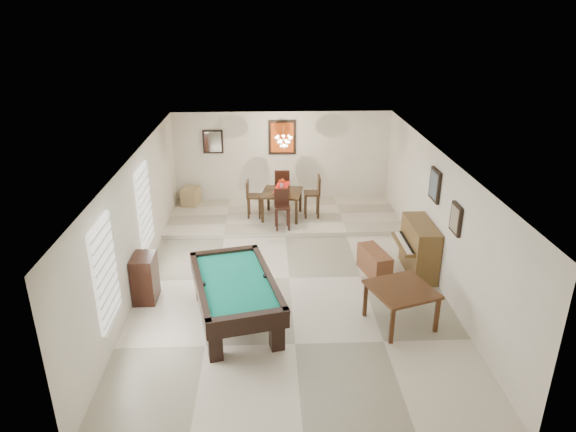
{
  "coord_description": "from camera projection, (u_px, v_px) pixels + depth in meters",
  "views": [
    {
      "loc": [
        -0.41,
        -9.37,
        5.25
      ],
      "look_at": [
        0.0,
        0.6,
        1.15
      ],
      "focal_mm": 32.0,
      "sensor_mm": 36.0,
      "label": 1
    }
  ],
  "objects": [
    {
      "name": "dining_chair_west",
      "position": [
        254.0,
        199.0,
        13.28
      ],
      "size": [
        0.38,
        0.38,
        0.98
      ],
      "primitive_type": null,
      "rotation": [
        0.0,
        0.0,
        1.51
      ],
      "color": "black",
      "rests_on": "dining_step"
    },
    {
      "name": "window_left_rear",
      "position": [
        144.0,
        207.0,
        10.58
      ],
      "size": [
        0.06,
        1.0,
        1.7
      ],
      "primitive_type": "cube",
      "color": "white",
      "rests_on": "wall_left"
    },
    {
      "name": "back_mirror",
      "position": [
        213.0,
        142.0,
        14.04
      ],
      "size": [
        0.55,
        0.06,
        0.65
      ],
      "primitive_type": "cube",
      "color": "white",
      "rests_on": "wall_back"
    },
    {
      "name": "apothecary_chest",
      "position": [
        145.0,
        278.0,
        9.74
      ],
      "size": [
        0.41,
        0.61,
        0.92
      ],
      "primitive_type": "cube",
      "color": "black",
      "rests_on": "ground_plane"
    },
    {
      "name": "back_painting",
      "position": [
        282.0,
        137.0,
        14.07
      ],
      "size": [
        0.75,
        0.06,
        0.95
      ],
      "primitive_type": "cube",
      "color": "#D84C14",
      "rests_on": "wall_back"
    },
    {
      "name": "upright_piano",
      "position": [
        413.0,
        248.0,
        10.72
      ],
      "size": [
        0.75,
        1.34,
        1.11
      ],
      "primitive_type": null,
      "color": "brown",
      "rests_on": "ground_plane"
    },
    {
      "name": "wall_front",
      "position": [
        306.0,
        369.0,
        6.02
      ],
      "size": [
        6.0,
        0.04,
        2.6
      ],
      "primitive_type": "cube",
      "color": "silver",
      "rests_on": "ground_plane"
    },
    {
      "name": "flower_vase",
      "position": [
        282.0,
        183.0,
        13.1
      ],
      "size": [
        0.13,
        0.13,
        0.23
      ],
      "primitive_type": null,
      "rotation": [
        0.0,
        0.0,
        -0.02
      ],
      "color": "#AE2E0E",
      "rests_on": "dining_table"
    },
    {
      "name": "dining_table",
      "position": [
        282.0,
        202.0,
        13.29
      ],
      "size": [
        1.15,
        1.15,
        0.82
      ],
      "primitive_type": null,
      "rotation": [
        0.0,
        0.0,
        -0.18
      ],
      "color": "black",
      "rests_on": "dining_step"
    },
    {
      "name": "dining_chair_east",
      "position": [
        312.0,
        196.0,
        13.28
      ],
      "size": [
        0.41,
        0.41,
        1.1
      ],
      "primitive_type": null,
      "rotation": [
        0.0,
        0.0,
        -1.59
      ],
      "color": "black",
      "rests_on": "dining_step"
    },
    {
      "name": "ground_plane",
      "position": [
        289.0,
        278.0,
        10.68
      ],
      "size": [
        6.0,
        9.0,
        0.02
      ],
      "primitive_type": "cube",
      "color": "beige"
    },
    {
      "name": "dining_chair_south",
      "position": [
        282.0,
        210.0,
        12.56
      ],
      "size": [
        0.39,
        0.39,
        0.99
      ],
      "primitive_type": null,
      "rotation": [
        0.0,
        0.0,
        0.08
      ],
      "color": "black",
      "rests_on": "dining_step"
    },
    {
      "name": "right_picture_upper",
      "position": [
        435.0,
        185.0,
        10.34
      ],
      "size": [
        0.06,
        0.55,
        0.65
      ],
      "primitive_type": "cube",
      "color": "slate",
      "rests_on": "wall_right"
    },
    {
      "name": "wall_back",
      "position": [
        282.0,
        158.0,
        14.34
      ],
      "size": [
        6.0,
        0.04,
        2.6
      ],
      "primitive_type": "cube",
      "color": "silver",
      "rests_on": "ground_plane"
    },
    {
      "name": "ceiling",
      "position": [
        289.0,
        157.0,
        9.68
      ],
      "size": [
        6.0,
        9.0,
        0.04
      ],
      "primitive_type": "cube",
      "color": "white",
      "rests_on": "wall_back"
    },
    {
      "name": "wall_left",
      "position": [
        137.0,
        223.0,
        10.06
      ],
      "size": [
        0.04,
        9.0,
        2.6
      ],
      "primitive_type": "cube",
      "color": "silver",
      "rests_on": "ground_plane"
    },
    {
      "name": "piano_bench",
      "position": [
        374.0,
        262.0,
        10.75
      ],
      "size": [
        0.6,
        1.03,
        0.54
      ],
      "primitive_type": "cube",
      "rotation": [
        0.0,
        0.0,
        0.25
      ],
      "color": "brown",
      "rests_on": "ground_plane"
    },
    {
      "name": "right_picture_lower",
      "position": [
        456.0,
        219.0,
        9.21
      ],
      "size": [
        0.06,
        0.45,
        0.55
      ],
      "primitive_type": "cube",
      "color": "gray",
      "rests_on": "wall_right"
    },
    {
      "name": "chandelier",
      "position": [
        284.0,
        138.0,
        12.79
      ],
      "size": [
        0.44,
        0.44,
        0.6
      ],
      "primitive_type": null,
      "color": "#FFE5B2",
      "rests_on": "ceiling"
    },
    {
      "name": "dining_chair_north",
      "position": [
        282.0,
        188.0,
        13.96
      ],
      "size": [
        0.42,
        0.42,
        1.08
      ],
      "primitive_type": null,
      "rotation": [
        0.0,
        0.0,
        3.09
      ],
      "color": "black",
      "rests_on": "dining_step"
    },
    {
      "name": "window_left_front",
      "position": [
        105.0,
        272.0,
        7.99
      ],
      "size": [
        0.06,
        1.0,
        1.7
      ],
      "primitive_type": "cube",
      "color": "white",
      "rests_on": "wall_left"
    },
    {
      "name": "corner_bench",
      "position": [
        191.0,
        196.0,
        14.22
      ],
      "size": [
        0.53,
        0.61,
        0.48
      ],
      "primitive_type": "cube",
      "rotation": [
        0.0,
        0.0,
        -0.22
      ],
      "color": "#A48859",
      "rests_on": "dining_step"
    },
    {
      "name": "wall_right",
      "position": [
        438.0,
        218.0,
        10.29
      ],
      "size": [
        0.04,
        9.0,
        2.6
      ],
      "primitive_type": "cube",
      "color": "silver",
      "rests_on": "ground_plane"
    },
    {
      "name": "square_table",
      "position": [
        400.0,
        306.0,
        9.03
      ],
      "size": [
        1.31,
        1.31,
        0.71
      ],
      "primitive_type": null,
      "rotation": [
        0.0,
        0.0,
        0.33
      ],
      "color": "#351C0D",
      "rests_on": "ground_plane"
    },
    {
      "name": "pool_table",
      "position": [
        236.0,
        301.0,
        9.08
      ],
      "size": [
        1.83,
        2.67,
        0.81
      ],
      "primitive_type": null,
      "rotation": [
        0.0,
        0.0,
        0.23
      ],
      "color": "black",
      "rests_on": "ground_plane"
    },
    {
      "name": "dining_step",
      "position": [
        284.0,
        216.0,
        13.65
      ],
      "size": [
        6.0,
        2.5,
        0.12
      ],
      "primitive_type": "cube",
      "color": "beige",
      "rests_on": "ground_plane"
    }
  ]
}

